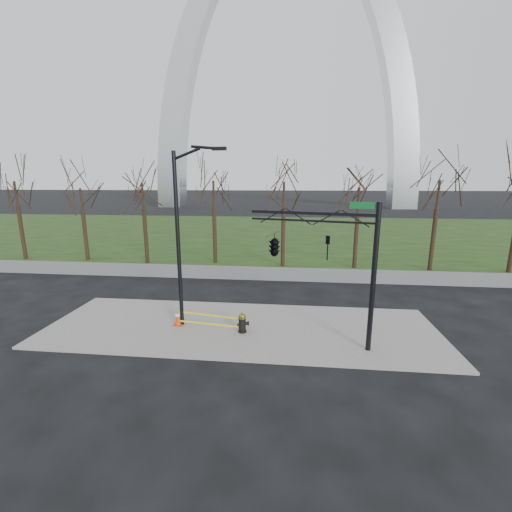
# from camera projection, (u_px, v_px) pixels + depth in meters

# --- Properties ---
(ground) EXTENTS (500.00, 500.00, 0.00)m
(ground) POSITION_uv_depth(u_px,v_px,m) (241.00, 328.00, 15.66)
(ground) COLOR black
(ground) RESTS_ON ground
(sidewalk) EXTENTS (18.00, 6.00, 0.10)m
(sidewalk) POSITION_uv_depth(u_px,v_px,m) (241.00, 327.00, 15.65)
(sidewalk) COLOR slate
(sidewalk) RESTS_ON ground
(grass_strip) EXTENTS (120.00, 40.00, 0.06)m
(grass_strip) POSITION_uv_depth(u_px,v_px,m) (274.00, 233.00, 44.78)
(grass_strip) COLOR #1C3312
(grass_strip) RESTS_ON ground
(guardrail) EXTENTS (60.00, 0.30, 0.90)m
(guardrail) POSITION_uv_depth(u_px,v_px,m) (258.00, 273.00, 23.33)
(guardrail) COLOR #59595B
(guardrail) RESTS_ON ground
(gateway_arch) EXTENTS (66.00, 6.00, 65.00)m
(gateway_arch) POSITION_uv_depth(u_px,v_px,m) (285.00, 73.00, 81.38)
(gateway_arch) COLOR silver
(gateway_arch) RESTS_ON ground
(tree_row) EXTENTS (43.60, 4.00, 7.68)m
(tree_row) POSITION_uv_depth(u_px,v_px,m) (248.00, 218.00, 26.60)
(tree_row) COLOR black
(tree_row) RESTS_ON ground
(fire_hydrant) EXTENTS (0.59, 0.38, 0.94)m
(fire_hydrant) POSITION_uv_depth(u_px,v_px,m) (243.00, 323.00, 14.97)
(fire_hydrant) COLOR black
(fire_hydrant) RESTS_ON sidewalk
(traffic_cone) EXTENTS (0.38, 0.38, 0.74)m
(traffic_cone) POSITION_uv_depth(u_px,v_px,m) (178.00, 318.00, 15.69)
(traffic_cone) COLOR red
(traffic_cone) RESTS_ON sidewalk
(street_light) EXTENTS (2.39, 0.33, 8.21)m
(street_light) POSITION_uv_depth(u_px,v_px,m) (182.00, 228.00, 14.84)
(street_light) COLOR black
(street_light) RESTS_ON ground
(traffic_signal_mast) EXTENTS (4.95, 2.54, 6.00)m
(traffic_signal_mast) POSITION_uv_depth(u_px,v_px,m) (292.00, 246.00, 13.73)
(traffic_signal_mast) COLOR black
(traffic_signal_mast) RESTS_ON ground
(caution_tape) EXTENTS (3.12, 0.53, 0.47)m
(caution_tape) POSITION_uv_depth(u_px,v_px,m) (210.00, 320.00, 15.35)
(caution_tape) COLOR yellow
(caution_tape) RESTS_ON ground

